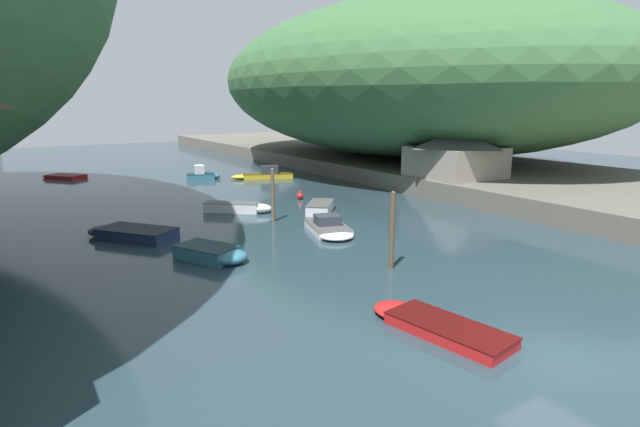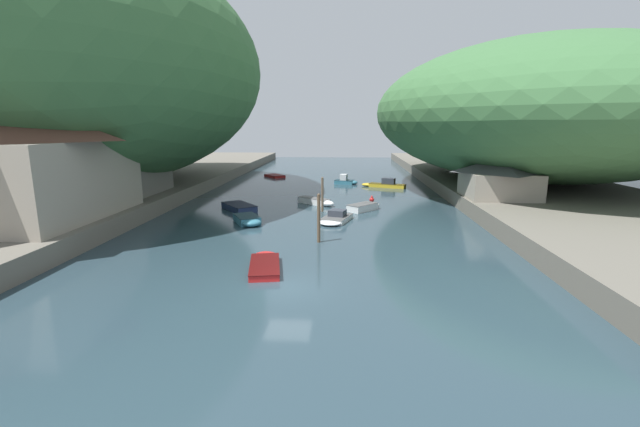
{
  "view_description": "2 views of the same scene",
  "coord_description": "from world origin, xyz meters",
  "px_view_note": "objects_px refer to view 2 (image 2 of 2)",
  "views": [
    {
      "loc": [
        -13.85,
        -8.08,
        7.74
      ],
      "look_at": [
        2.4,
        17.7,
        0.96
      ],
      "focal_mm": 28.0,
      "sensor_mm": 36.0,
      "label": 1
    },
    {
      "loc": [
        3.03,
        -21.95,
        8.79
      ],
      "look_at": [
        0.86,
        15.95,
        0.85
      ],
      "focal_mm": 24.0,
      "sensor_mm": 36.0,
      "label": 2
    }
  ],
  "objects_px": {
    "boat_red_skiff": "(335,218)",
    "person_on_quay": "(119,195)",
    "boathouse_shed": "(134,173)",
    "right_bank_cottage": "(500,177)",
    "boat_cabin_cruiser": "(346,181)",
    "boat_far_right_bank": "(318,202)",
    "boat_small_dinghy": "(265,263)",
    "boat_white_cruiser": "(236,206)",
    "boat_mid_channel": "(273,176)",
    "channel_buoy_near": "(372,199)",
    "waterfront_building": "(37,161)",
    "boat_moored_right": "(365,207)",
    "boat_open_rowboat": "(383,184)",
    "boat_yellow_tender": "(248,220)"
  },
  "relations": [
    {
      "from": "channel_buoy_near",
      "to": "person_on_quay",
      "type": "relative_size",
      "value": 0.48
    },
    {
      "from": "channel_buoy_near",
      "to": "boat_far_right_bank",
      "type": "bearing_deg",
      "value": -162.2
    },
    {
      "from": "boathouse_shed",
      "to": "boat_red_skiff",
      "type": "xyz_separation_m",
      "value": [
        21.9,
        -6.43,
        -3.37
      ]
    },
    {
      "from": "boathouse_shed",
      "to": "boat_yellow_tender",
      "type": "bearing_deg",
      "value": -28.79
    },
    {
      "from": "boat_small_dinghy",
      "to": "boat_white_cruiser",
      "type": "relative_size",
      "value": 0.98
    },
    {
      "from": "boat_open_rowboat",
      "to": "boat_small_dinghy",
      "type": "distance_m",
      "value": 36.85
    },
    {
      "from": "boat_open_rowboat",
      "to": "boat_far_right_bank",
      "type": "xyz_separation_m",
      "value": [
        -8.51,
        -13.96,
        -0.06
      ]
    },
    {
      "from": "waterfront_building",
      "to": "boat_red_skiff",
      "type": "distance_m",
      "value": 24.52
    },
    {
      "from": "waterfront_building",
      "to": "boat_mid_channel",
      "type": "relative_size",
      "value": 3.02
    },
    {
      "from": "boat_far_right_bank",
      "to": "person_on_quay",
      "type": "relative_size",
      "value": 2.71
    },
    {
      "from": "boat_far_right_bank",
      "to": "boat_yellow_tender",
      "type": "bearing_deg",
      "value": 10.13
    },
    {
      "from": "boat_yellow_tender",
      "to": "person_on_quay",
      "type": "relative_size",
      "value": 2.51
    },
    {
      "from": "boat_white_cruiser",
      "to": "channel_buoy_near",
      "type": "relative_size",
      "value": 6.94
    },
    {
      "from": "waterfront_building",
      "to": "boat_small_dinghy",
      "type": "xyz_separation_m",
      "value": [
        18.77,
        -6.29,
        -5.79
      ]
    },
    {
      "from": "boat_mid_channel",
      "to": "boat_small_dinghy",
      "type": "xyz_separation_m",
      "value": [
        7.23,
        -46.75,
        0.01
      ]
    },
    {
      "from": "boat_far_right_bank",
      "to": "boat_mid_channel",
      "type": "bearing_deg",
      "value": -120.1
    },
    {
      "from": "waterfront_building",
      "to": "boat_far_right_bank",
      "type": "bearing_deg",
      "value": 36.01
    },
    {
      "from": "boat_small_dinghy",
      "to": "boat_white_cruiser",
      "type": "distance_m",
      "value": 19.47
    },
    {
      "from": "boat_cabin_cruiser",
      "to": "channel_buoy_near",
      "type": "distance_m",
      "value": 15.38
    },
    {
      "from": "boat_red_skiff",
      "to": "person_on_quay",
      "type": "bearing_deg",
      "value": 19.53
    },
    {
      "from": "boat_cabin_cruiser",
      "to": "boat_small_dinghy",
      "type": "bearing_deg",
      "value": 5.74
    },
    {
      "from": "right_bank_cottage",
      "to": "boat_open_rowboat",
      "type": "distance_m",
      "value": 20.07
    },
    {
      "from": "boat_far_right_bank",
      "to": "person_on_quay",
      "type": "distance_m",
      "value": 20.07
    },
    {
      "from": "boat_mid_channel",
      "to": "boat_red_skiff",
      "type": "bearing_deg",
      "value": -109.26
    },
    {
      "from": "boathouse_shed",
      "to": "boat_cabin_cruiser",
      "type": "distance_m",
      "value": 30.08
    },
    {
      "from": "boathouse_shed",
      "to": "channel_buoy_near",
      "type": "xyz_separation_m",
      "value": [
        25.87,
        4.03,
        -3.36
      ]
    },
    {
      "from": "boat_small_dinghy",
      "to": "boat_cabin_cruiser",
      "type": "bearing_deg",
      "value": 72.79
    },
    {
      "from": "waterfront_building",
      "to": "boat_mid_channel",
      "type": "xyz_separation_m",
      "value": [
        11.54,
        40.46,
        -5.8
      ]
    },
    {
      "from": "waterfront_building",
      "to": "boat_moored_right",
      "type": "relative_size",
      "value": 3.63
    },
    {
      "from": "boat_cabin_cruiser",
      "to": "boat_mid_channel",
      "type": "height_order",
      "value": "boat_cabin_cruiser"
    },
    {
      "from": "waterfront_building",
      "to": "boat_cabin_cruiser",
      "type": "relative_size",
      "value": 4.05
    },
    {
      "from": "boat_mid_channel",
      "to": "boat_far_right_bank",
      "type": "relative_size",
      "value": 1.09
    },
    {
      "from": "waterfront_building",
      "to": "boat_moored_right",
      "type": "bearing_deg",
      "value": 25.41
    },
    {
      "from": "boat_moored_right",
      "to": "channel_buoy_near",
      "type": "distance_m",
      "value": 4.82
    },
    {
      "from": "waterfront_building",
      "to": "boat_small_dinghy",
      "type": "distance_m",
      "value": 20.63
    },
    {
      "from": "boat_open_rowboat",
      "to": "boat_far_right_bank",
      "type": "height_order",
      "value": "boat_open_rowboat"
    },
    {
      "from": "boat_far_right_bank",
      "to": "channel_buoy_near",
      "type": "bearing_deg",
      "value": 147.76
    },
    {
      "from": "boat_open_rowboat",
      "to": "waterfront_building",
      "type": "bearing_deg",
      "value": 156.05
    },
    {
      "from": "right_bank_cottage",
      "to": "boat_white_cruiser",
      "type": "relative_size",
      "value": 1.27
    },
    {
      "from": "boat_cabin_cruiser",
      "to": "boat_far_right_bank",
      "type": "relative_size",
      "value": 0.81
    },
    {
      "from": "boat_moored_right",
      "to": "person_on_quay",
      "type": "bearing_deg",
      "value": -122.71
    },
    {
      "from": "boat_far_right_bank",
      "to": "boat_red_skiff",
      "type": "height_order",
      "value": "boat_red_skiff"
    },
    {
      "from": "waterfront_building",
      "to": "boat_moored_right",
      "type": "distance_m",
      "value": 29.27
    },
    {
      "from": "right_bank_cottage",
      "to": "boat_open_rowboat",
      "type": "height_order",
      "value": "right_bank_cottage"
    },
    {
      "from": "boathouse_shed",
      "to": "boat_open_rowboat",
      "type": "distance_m",
      "value": 32.62
    },
    {
      "from": "channel_buoy_near",
      "to": "boat_white_cruiser",
      "type": "bearing_deg",
      "value": -161.16
    },
    {
      "from": "waterfront_building",
      "to": "person_on_quay",
      "type": "height_order",
      "value": "waterfront_building"
    },
    {
      "from": "boathouse_shed",
      "to": "right_bank_cottage",
      "type": "xyz_separation_m",
      "value": [
        38.25,
        -1.07,
        -0.03
      ]
    },
    {
      "from": "boathouse_shed",
      "to": "boat_moored_right",
      "type": "xyz_separation_m",
      "value": [
        24.92,
        -0.7,
        -3.32
      ]
    },
    {
      "from": "boat_mid_channel",
      "to": "channel_buoy_near",
      "type": "distance_m",
      "value": 27.99
    }
  ]
}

